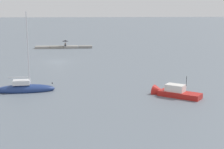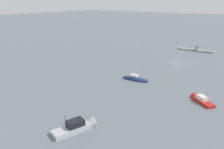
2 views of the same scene
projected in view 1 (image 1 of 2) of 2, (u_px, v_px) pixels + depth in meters
name	position (u px, v px, depth m)	size (l,w,h in m)	color
ground_plane	(58.00, 62.00, 55.69)	(500.00, 500.00, 0.00)	slate
seawall_pier	(64.00, 47.00, 73.95)	(12.35, 1.84, 0.50)	gray
person_seated_grey_left	(65.00, 45.00, 73.75)	(0.41, 0.61, 0.73)	#1E2333
umbrella_open_black	(65.00, 41.00, 73.63)	(1.44, 1.44, 1.31)	black
sailboat_navy_mid	(25.00, 89.00, 35.91)	(6.42, 2.32, 8.71)	navy
motorboat_red_mid	(172.00, 93.00, 34.13)	(4.84, 4.21, 2.77)	red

